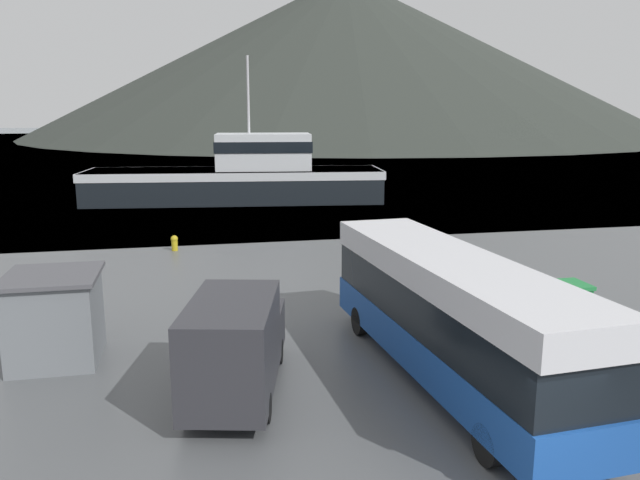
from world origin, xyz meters
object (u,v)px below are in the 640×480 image
Objects in this scene: delivery_van at (236,343)px; dock_kiosk at (55,317)px; fishing_boat at (241,176)px; tour_bus at (449,312)px; storage_bin at (570,302)px.

delivery_van reaches higher than dock_kiosk.
delivery_van is 0.25× the size of fishing_boat.
delivery_van is at bearing 172.93° from tour_bus.
fishing_boat is at bearing 98.04° from delivery_van.
delivery_van is 4.37× the size of storage_bin.
fishing_boat reaches higher than dock_kiosk.
delivery_van is 12.11m from storage_bin.
fishing_boat is 8.50× the size of dock_kiosk.
tour_bus is 1.94× the size of delivery_van.
dock_kiosk is (-4.90, 3.30, -0.08)m from delivery_van.
dock_kiosk is at bearing 157.06° from tour_bus.
tour_bus is 8.49× the size of storage_bin.
storage_bin is at bearing -157.94° from fishing_boat.
delivery_van reaches higher than storage_bin.
dock_kiosk is at bearing -179.88° from storage_bin.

